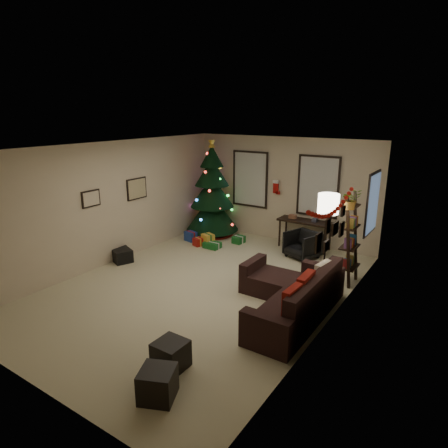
{
  "coord_description": "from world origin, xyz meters",
  "views": [
    {
      "loc": [
        4.25,
        -5.67,
        3.32
      ],
      "look_at": [
        0.1,
        0.6,
        1.15
      ],
      "focal_mm": 31.56,
      "sensor_mm": 36.0,
      "label": 1
    }
  ],
  "objects": [
    {
      "name": "wall_left",
      "position": [
        -2.5,
        0.0,
        1.35
      ],
      "size": [
        0.0,
        7.0,
        7.0
      ],
      "primitive_type": "plane",
      "rotation": [
        1.57,
        0.0,
        1.57
      ],
      "color": "beige",
      "rests_on": "floor"
    },
    {
      "name": "floor",
      "position": [
        0.0,
        0.0,
        0.0
      ],
      "size": [
        7.0,
        7.0,
        0.0
      ],
      "primitive_type": "plane",
      "color": "#C0B791",
      "rests_on": "ground"
    },
    {
      "name": "wall_back",
      "position": [
        0.0,
        3.5,
        1.35
      ],
      "size": [
        5.0,
        0.0,
        5.0
      ],
      "primitive_type": "plane",
      "rotation": [
        1.57,
        0.0,
        0.0
      ],
      "color": "beige",
      "rests_on": "floor"
    },
    {
      "name": "art_map",
      "position": [
        -2.48,
        0.78,
        1.56
      ],
      "size": [
        0.04,
        0.6,
        0.5
      ],
      "color": "black",
      "rests_on": "wall_left"
    },
    {
      "name": "ottoman_far",
      "position": [
        1.4,
        -2.8,
        0.19
      ],
      "size": [
        0.54,
        0.54,
        0.38
      ],
      "primitive_type": "cube",
      "rotation": [
        0.0,
        0.0,
        0.41
      ],
      "color": "black",
      "rests_on": "floor"
    },
    {
      "name": "stocking_left",
      "position": [
        -0.14,
        3.4,
        1.44
      ],
      "size": [
        0.2,
        0.05,
        0.36
      ],
      "color": "#990F0C",
      "rests_on": "wall_back"
    },
    {
      "name": "stocking_right",
      "position": [
        0.19,
        3.53,
        1.43
      ],
      "size": [
        0.2,
        0.05,
        0.36
      ],
      "color": "#990F0C",
      "rests_on": "wall_back"
    },
    {
      "name": "gallery",
      "position": [
        2.48,
        -0.07,
        1.57
      ],
      "size": [
        0.03,
        1.25,
        0.54
      ],
      "color": "black",
      "rests_on": "wall_right"
    },
    {
      "name": "storage_bin",
      "position": [
        -2.4,
        0.09,
        0.15
      ],
      "size": [
        0.68,
        0.58,
        0.29
      ],
      "primitive_type": "cube",
      "rotation": [
        0.0,
        0.0,
        -0.39
      ],
      "color": "black",
      "rests_on": "floor"
    },
    {
      "name": "wall_front",
      "position": [
        0.0,
        -3.5,
        1.35
      ],
      "size": [
        5.0,
        0.0,
        5.0
      ],
      "primitive_type": "plane",
      "rotation": [
        -1.57,
        0.0,
        0.0
      ],
      "color": "beige",
      "rests_on": "floor"
    },
    {
      "name": "desk_chair",
      "position": [
        0.99,
        2.57,
        0.32
      ],
      "size": [
        0.77,
        0.75,
        0.63
      ],
      "primitive_type": "imported",
      "rotation": [
        0.0,
        0.0,
        -0.35
      ],
      "color": "black",
      "rests_on": "floor"
    },
    {
      "name": "window_back_left",
      "position": [
        -0.95,
        3.47,
        1.55
      ],
      "size": [
        1.05,
        0.06,
        1.5
      ],
      "color": "#728CB2",
      "rests_on": "wall_back"
    },
    {
      "name": "christmas_tree",
      "position": [
        -1.82,
        2.92,
        1.11
      ],
      "size": [
        1.44,
        1.44,
        2.67
      ],
      "rotation": [
        0.0,
        0.0,
        -0.39
      ],
      "color": "black",
      "rests_on": "floor"
    },
    {
      "name": "desk",
      "position": [
        0.77,
        3.22,
        0.63
      ],
      "size": [
        1.33,
        0.48,
        0.72
      ],
      "color": "black",
      "rests_on": "floor"
    },
    {
      "name": "presents",
      "position": [
        -1.49,
        2.21,
        0.12
      ],
      "size": [
        1.5,
        1.01,
        0.3
      ],
      "rotation": [
        0.0,
        0.0,
        0.25
      ],
      "color": "#14591E",
      "rests_on": "floor"
    },
    {
      "name": "sofa",
      "position": [
        1.87,
        0.04,
        0.27
      ],
      "size": [
        1.69,
        2.48,
        0.82
      ],
      "color": "black",
      "rests_on": "floor"
    },
    {
      "name": "window_right_wall",
      "position": [
        2.47,
        2.55,
        1.5
      ],
      "size": [
        0.06,
        0.9,
        1.3
      ],
      "color": "#728CB2",
      "rests_on": "wall_right"
    },
    {
      "name": "ottoman_near",
      "position": [
        1.15,
        -2.27,
        0.19
      ],
      "size": [
        0.41,
        0.41,
        0.38
      ],
      "primitive_type": "cube",
      "rotation": [
        0.0,
        0.0,
        -0.01
      ],
      "color": "black",
      "rests_on": "floor"
    },
    {
      "name": "potted_plant",
      "position": [
        2.3,
        1.51,
        1.82
      ],
      "size": [
        0.6,
        0.59,
        0.5
      ],
      "primitive_type": "imported",
      "rotation": [
        0.0,
        0.0,
        0.65
      ],
      "color": "#4C4C4C",
      "rests_on": "bookshelf"
    },
    {
      "name": "pillow_red_b",
      "position": [
        2.21,
        -0.28,
        0.64
      ],
      "size": [
        0.15,
        0.5,
        0.49
      ],
      "primitive_type": "cube",
      "rotation": [
        0.0,
        0.0,
        0.04
      ],
      "color": "maroon",
      "rests_on": "sofa"
    },
    {
      "name": "floor_lamp",
      "position": [
        1.95,
        1.31,
        1.54
      ],
      "size": [
        0.39,
        0.39,
        1.85
      ],
      "rotation": [
        0.0,
        0.0,
        0.11
      ],
      "color": "black",
      "rests_on": "floor"
    },
    {
      "name": "garland",
      "position": [
        2.45,
        -0.03,
        1.96
      ],
      "size": [
        0.08,
        1.9,
        0.3
      ],
      "primitive_type": null,
      "color": "#A5140C",
      "rests_on": "wall_right"
    },
    {
      "name": "wall_right",
      "position": [
        2.5,
        0.0,
        1.35
      ],
      "size": [
        0.0,
        7.0,
        7.0
      ],
      "primitive_type": "plane",
      "rotation": [
        1.57,
        0.0,
        -1.57
      ],
      "color": "beige",
      "rests_on": "floor"
    },
    {
      "name": "ceiling",
      "position": [
        0.0,
        0.0,
        2.7
      ],
      "size": [
        7.0,
        7.0,
        0.0
      ],
      "primitive_type": "plane",
      "rotation": [
        3.14,
        0.0,
        0.0
      ],
      "color": "white",
      "rests_on": "floor"
    },
    {
      "name": "pillow_cream",
      "position": [
        2.21,
        0.48,
        0.63
      ],
      "size": [
        0.17,
        0.41,
        0.4
      ],
      "primitive_type": "cube",
      "rotation": [
        0.0,
        0.0,
        -0.14
      ],
      "color": "beige",
      "rests_on": "sofa"
    },
    {
      "name": "window_back_right",
      "position": [
        0.95,
        3.47,
        1.55
      ],
      "size": [
        1.05,
        0.06,
        1.5
      ],
      "color": "#728CB2",
      "rests_on": "wall_back"
    },
    {
      "name": "art_abstract",
      "position": [
        -2.48,
        -0.52,
        1.56
      ],
      "size": [
        0.04,
        0.45,
        0.35
      ],
      "color": "black",
      "rests_on": "wall_left"
    },
    {
      "name": "pillow_red_a",
      "position": [
        2.21,
        -0.79,
        0.64
      ],
      "size": [
        0.14,
        0.45,
        0.44
      ],
      "primitive_type": "cube",
      "rotation": [
        0.0,
        0.0,
        -0.04
      ],
      "color": "maroon",
      "rests_on": "sofa"
    },
    {
      "name": "bookshelf",
      "position": [
        2.3,
        1.75,
        0.88
      ],
      "size": [
        0.3,
        0.54,
        1.82
      ],
      "color": "black",
      "rests_on": "floor"
    }
  ]
}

